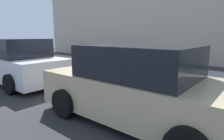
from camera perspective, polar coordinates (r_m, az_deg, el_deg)
name	(u,v)px	position (r m, az deg, el deg)	size (l,w,h in m)	color
ground_plane	(70,78)	(8.32, -12.70, -2.42)	(40.00, 40.00, 0.00)	#28282B
sidewalk_curb	(107,69)	(10.02, -1.47, 0.38)	(18.00, 5.00, 0.14)	gray
suitcase_olive_0	(158,78)	(6.45, 13.84, -2.41)	(0.47, 0.21, 0.81)	#59601E
suitcase_red_1	(142,74)	(6.58, 9.05, -1.14)	(0.45, 0.21, 0.79)	red
suitcase_silver_2	(130,73)	(6.95, 5.42, -1.02)	(0.46, 0.22, 0.85)	#9EA0A8
suitcase_teal_3	(117,70)	(7.23, 1.46, -0.07)	(0.50, 0.23, 1.02)	#0F606B
suitcase_maroon_4	(106,68)	(7.59, -1.93, 0.51)	(0.45, 0.23, 1.05)	maroon
suitcase_black_5	(95,69)	(7.98, -5.05, 0.26)	(0.50, 0.27, 0.60)	black
fire_hydrant	(84,65)	(8.47, -8.39, 1.50)	(0.39, 0.21, 0.72)	#99999E
bollard_post	(73,63)	(8.79, -11.63, 2.19)	(0.14, 0.14, 0.90)	brown
parked_car_beige_0	(139,86)	(4.02, 8.06, -4.81)	(4.37, 2.12, 1.61)	tan
parked_car_white_1	(19,62)	(8.16, -26.47, 2.13)	(4.47, 2.10, 1.69)	silver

